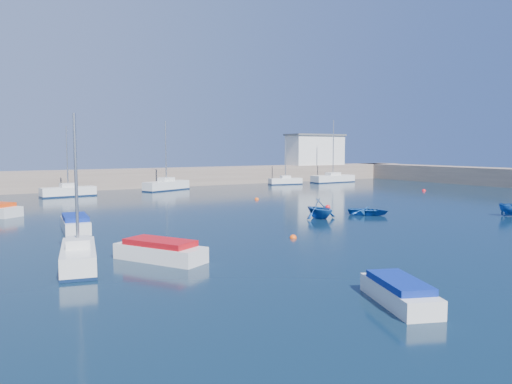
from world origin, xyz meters
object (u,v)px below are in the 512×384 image
dinghy_center (368,211)px  dinghy_left (320,209)px  motorboat_1 (75,224)px  motorboat_3 (399,292)px  sailboat_7 (285,181)px  sailboat_6 (166,185)px  sailboat_8 (333,178)px  harbor_office (315,150)px  sailboat_1 (78,256)px  sailboat_5 (68,191)px  motorboat_0 (160,251)px

dinghy_center → dinghy_left: dinghy_left is taller
motorboat_1 → dinghy_left: size_ratio=1.56×
motorboat_3 → sailboat_7: bearing=80.7°
sailboat_6 → sailboat_8: bearing=-112.9°
motorboat_3 → dinghy_left: size_ratio=1.40×
harbor_office → sailboat_1: harbor_office is taller
sailboat_5 → motorboat_0: sailboat_5 is taller
sailboat_5 → sailboat_1: bearing=163.9°
sailboat_8 → dinghy_left: sailboat_8 is taller
sailboat_7 → sailboat_1: bearing=144.7°
harbor_office → motorboat_0: harbor_office is taller
motorboat_0 → sailboat_6: bearing=39.3°
motorboat_0 → sailboat_1: bearing=142.3°
sailboat_1 → dinghy_center: 25.19m
sailboat_5 → sailboat_8: bearing=-92.6°
sailboat_7 → motorboat_0: size_ratio=1.39×
sailboat_8 → motorboat_3: sailboat_8 is taller
sailboat_1 → sailboat_8: 60.96m
sailboat_7 → motorboat_1: bearing=137.1°
sailboat_5 → dinghy_left: sailboat_5 is taller
sailboat_7 → sailboat_8: bearing=-81.6°
sailboat_1 → motorboat_3: bearing=-41.3°
sailboat_1 → dinghy_center: bearing=26.9°
sailboat_5 → motorboat_1: (-4.56, -25.12, -0.09)m
sailboat_1 → sailboat_5: sailboat_5 is taller
sailboat_6 → dinghy_left: bearing=157.6°
sailboat_5 → sailboat_7: sailboat_5 is taller
sailboat_6 → motorboat_0: sailboat_6 is taller
sailboat_7 → motorboat_3: bearing=158.8°
dinghy_center → sailboat_8: bearing=17.2°
motorboat_3 → dinghy_left: (11.29, 18.35, 0.35)m
motorboat_1 → sailboat_5: bearing=86.8°
motorboat_3 → motorboat_0: bearing=135.1°
motorboat_3 → dinghy_center: bearing=70.0°
motorboat_1 → motorboat_3: (6.32, -22.25, -0.08)m
harbor_office → motorboat_0: bearing=-135.3°
sailboat_8 → motorboat_3: size_ratio=2.40×
motorboat_1 → sailboat_6: bearing=64.6°
sailboat_6 → motorboat_0: bearing=134.7°
harbor_office → dinghy_left: 48.03m
dinghy_left → sailboat_8: bearing=46.7°
dinghy_left → motorboat_3: bearing=-122.9°
sailboat_5 → motorboat_3: size_ratio=1.92×
sailboat_1 → sailboat_5: (6.68, 35.77, 0.05)m
sailboat_1 → harbor_office: bearing=54.7°
sailboat_7 → motorboat_0: (-34.88, -38.73, -0.04)m
harbor_office → motorboat_0: (-45.52, -44.97, -4.61)m
dinghy_center → sailboat_7: bearing=29.7°
dinghy_center → harbor_office: bearing=20.6°
harbor_office → motorboat_1: (-47.14, -33.73, -4.59)m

